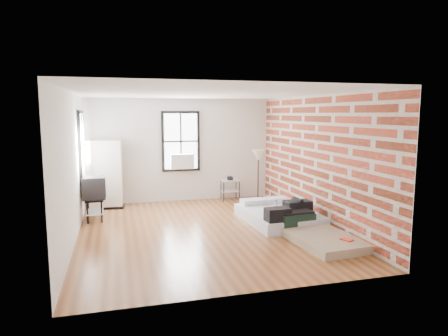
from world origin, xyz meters
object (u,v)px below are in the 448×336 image
object	(u,v)px
wardrobe	(105,175)
side_table	(230,184)
mattress_main	(279,215)
mattress_bare	(312,232)
floor_lamp	(258,159)
tv_stand	(94,189)

from	to	relation	value
wardrobe	side_table	size ratio (longest dim) A/B	2.60
mattress_main	wardrobe	bearing A→B (deg)	143.73
mattress_bare	side_table	bearing A→B (deg)	93.65
mattress_bare	floor_lamp	xyz separation A→B (m)	(-0.13, 2.71, 1.13)
mattress_main	mattress_bare	distance (m)	1.24
side_table	tv_stand	size ratio (longest dim) A/B	0.67
wardrobe	mattress_main	bearing A→B (deg)	-27.30
side_table	tv_stand	bearing A→B (deg)	-160.55
mattress_main	side_table	xyz separation A→B (m)	(-0.42, 2.52, 0.28)
wardrobe	floor_lamp	size ratio (longest dim) A/B	1.16
side_table	mattress_main	bearing A→B (deg)	-80.62
wardrobe	side_table	bearing A→B (deg)	7.08
mattress_main	wardrobe	distance (m)	4.53
mattress_main	mattress_bare	bearing A→B (deg)	-85.51
floor_lamp	tv_stand	size ratio (longest dim) A/B	1.49
mattress_main	floor_lamp	size ratio (longest dim) A/B	1.36
mattress_main	wardrobe	world-z (taller)	wardrobe
mattress_bare	side_table	size ratio (longest dim) A/B	3.12
wardrobe	tv_stand	bearing A→B (deg)	-94.40
mattress_bare	floor_lamp	distance (m)	2.94
mattress_main	floor_lamp	world-z (taller)	floor_lamp
mattress_bare	floor_lamp	bearing A→B (deg)	87.67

